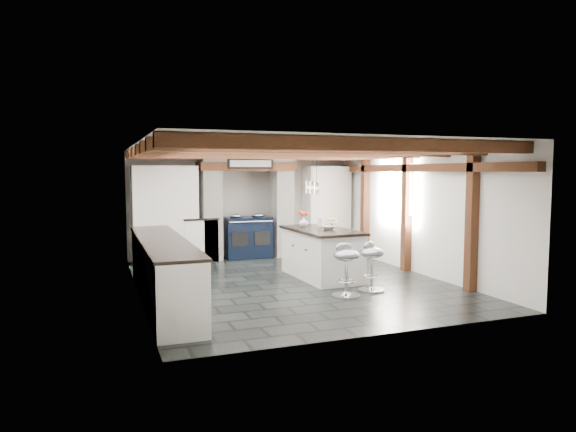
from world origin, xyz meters
name	(u,v)px	position (x,y,z in m)	size (l,w,h in m)	color
ground	(291,282)	(0.00, 0.00, 0.00)	(6.00, 6.00, 0.00)	black
room_shell	(234,215)	(-0.61, 1.42, 1.07)	(6.00, 6.03, 6.00)	silver
range_cooker	(247,237)	(0.00, 2.68, 0.47)	(1.00, 0.63, 0.99)	black
kitchen_island	(321,253)	(0.65, 0.18, 0.45)	(0.98, 1.79, 1.16)	white
bar_stool_near	(371,261)	(0.96, -1.04, 0.49)	(0.51, 0.51, 0.78)	silver
bar_stool_far	(346,264)	(0.42, -1.23, 0.50)	(0.44, 0.44, 0.81)	silver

